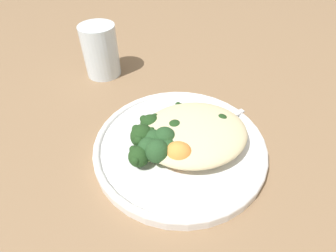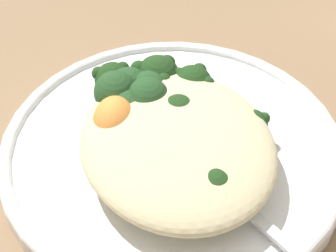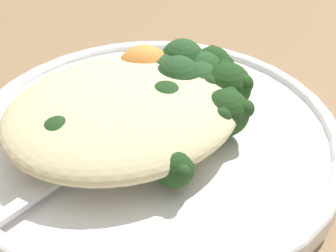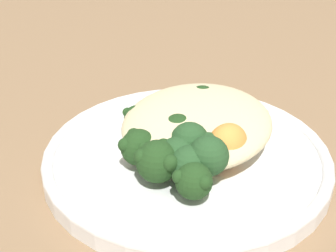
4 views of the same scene
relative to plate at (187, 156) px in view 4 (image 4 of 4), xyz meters
The scene contains 15 objects.
ground_plane 0.01m from the plate, 45.84° to the right, with size 4.00×4.00×0.00m, color #846647.
plate is the anchor object (origin of this frame).
quinoa_mound 0.04m from the plate, 169.83° to the left, with size 0.18×0.15×0.04m, color beige.
broccoli_stalk_0 0.07m from the plate, behind, with size 0.08×0.06×0.04m.
broccoli_stalk_1 0.05m from the plate, 168.89° to the right, with size 0.06×0.08×0.03m.
broccoli_stalk_2 0.04m from the plate, 134.92° to the right, with size 0.03×0.08×0.03m.
broccoli_stalk_3 0.05m from the plate, 113.41° to the right, with size 0.03×0.12×0.03m.
broccoli_stalk_4 0.03m from the plate, 56.51° to the right, with size 0.06×0.08×0.04m.
broccoli_stalk_5 0.04m from the plate, 33.33° to the right, with size 0.10×0.10×0.04m.
broccoli_stalk_6 0.06m from the plate, ahead, with size 0.11×0.06×0.04m.
broccoli_stalk_7 0.07m from the plate, 27.60° to the left, with size 0.11×0.03×0.03m.
sweet_potato_chunk_0 0.04m from the plate, 80.05° to the left, with size 0.05×0.04×0.03m, color orange.
sweet_potato_chunk_1 0.06m from the plate, 71.25° to the left, with size 0.04×0.04×0.04m, color orange.
kale_tuft 0.06m from the plate, 27.20° to the left, with size 0.06×0.07×0.04m.
spoon 0.07m from the plate, 163.26° to the right, with size 0.10×0.05×0.01m.
Camera 4 is at (0.37, 0.13, 0.27)m, focal length 50.00 mm.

